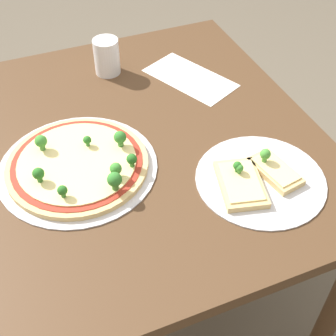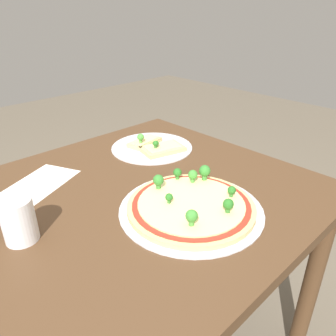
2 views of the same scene
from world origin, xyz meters
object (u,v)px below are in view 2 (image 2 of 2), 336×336
at_px(pizza_tray_whole, 191,205).
at_px(drinking_cup, 18,220).
at_px(pizza_tray_slice, 154,146).
at_px(dining_table, 137,220).

distance_m(pizza_tray_whole, drinking_cup, 0.43).
bearing_deg(pizza_tray_slice, drinking_cup, 18.00).
bearing_deg(drinking_cup, pizza_tray_slice, -162.00).
bearing_deg(dining_table, pizza_tray_slice, -141.16).
xyz_separation_m(pizza_tray_whole, drinking_cup, (0.39, -0.19, 0.04)).
bearing_deg(dining_table, pizza_tray_whole, 107.00).
relative_size(dining_table, pizza_tray_slice, 3.30).
bearing_deg(drinking_cup, pizza_tray_whole, 153.36).
bearing_deg(pizza_tray_whole, dining_table, -73.00).
bearing_deg(pizza_tray_slice, dining_table, 38.84).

